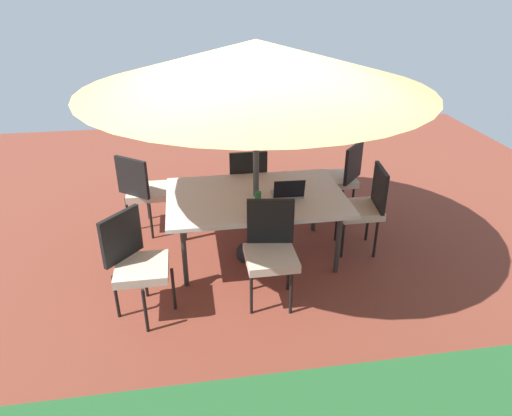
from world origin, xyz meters
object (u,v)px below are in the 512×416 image
object	(u,v)px
chair_northeast	(136,261)
chair_southeast	(143,189)
dining_table	(256,200)
cup	(258,196)
laptop	(288,192)
chair_north	(271,248)
chair_west	(364,205)
patio_umbrella	(256,65)
chair_southwest	(341,176)
chair_south	(247,182)

from	to	relation	value
chair_northeast	chair_southeast	xyz separation A→B (m)	(0.03, -1.53, 0.00)
dining_table	cup	world-z (taller)	cup
chair_northeast	cup	world-z (taller)	chair_northeast
dining_table	laptop	xyz separation A→B (m)	(-0.32, 0.07, 0.09)
chair_north	chair_southeast	distance (m)	1.95
dining_table	chair_west	xyz separation A→B (m)	(-1.19, 0.04, -0.13)
chair_northeast	laptop	world-z (taller)	chair_northeast
dining_table	chair_north	bearing A→B (deg)	91.43
chair_west	chair_southeast	bearing A→B (deg)	-101.00
laptop	chair_southeast	bearing A→B (deg)	-25.59
patio_umbrella	laptop	distance (m)	1.32
chair_southwest	chair_north	bearing A→B (deg)	5.35
chair_southwest	cup	size ratio (longest dim) A/B	9.92
dining_table	patio_umbrella	size ratio (longest dim) A/B	0.56
dining_table	chair_west	world-z (taller)	chair_west
chair_northeast	laptop	distance (m)	1.69
patio_umbrella	chair_north	distance (m)	1.68
patio_umbrella	chair_south	xyz separation A→B (m)	(-0.01, -0.78, -1.50)
laptop	patio_umbrella	bearing A→B (deg)	-9.87
chair_southwest	chair_south	xyz separation A→B (m)	(1.18, -0.00, 0.00)
chair_north	chair_south	distance (m)	1.53
patio_umbrella	laptop	xyz separation A→B (m)	(-0.32, 0.07, -1.27)
dining_table	chair_north	size ratio (longest dim) A/B	1.89
patio_umbrella	cup	bearing A→B (deg)	89.03
chair_southwest	laptop	size ratio (longest dim) A/B	2.97
cup	chair_southwest	bearing A→B (deg)	-142.99
cup	chair_west	bearing A→B (deg)	-175.85
dining_table	cup	size ratio (longest dim) A/B	18.75
patio_umbrella	chair_west	distance (m)	1.92
chair_south	patio_umbrella	bearing A→B (deg)	89.45
chair_southeast	laptop	xyz separation A→B (m)	(-1.54, 0.82, 0.23)
patio_umbrella	laptop	world-z (taller)	patio_umbrella
chair_northeast	chair_southeast	bearing A→B (deg)	42.67
chair_southwest	chair_south	distance (m)	1.18
chair_northeast	laptop	xyz separation A→B (m)	(-1.52, -0.70, 0.23)
chair_north	cup	bearing A→B (deg)	100.25
chair_north	chair_south	xyz separation A→B (m)	(0.01, -1.53, 0.00)
chair_west	cup	xyz separation A→B (m)	(1.19, 0.09, 0.23)
dining_table	chair_southeast	distance (m)	1.44
chair_north	chair_southeast	xyz separation A→B (m)	(1.24, -1.51, 0.00)
chair_northeast	chair_north	bearing A→B (deg)	-47.55
chair_north	chair_northeast	xyz separation A→B (m)	(1.21, 0.02, 0.00)
cup	patio_umbrella	bearing A→B (deg)	-90.97
patio_umbrella	chair_north	world-z (taller)	patio_umbrella
chair_southwest	chair_south	bearing A→B (deg)	-47.45
chair_west	chair_northeast	world-z (taller)	same
dining_table	laptop	distance (m)	0.34
chair_southeast	chair_south	world-z (taller)	same
patio_umbrella	chair_south	bearing A→B (deg)	-90.78
chair_southwest	cup	xyz separation A→B (m)	(1.19, 0.90, 0.23)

